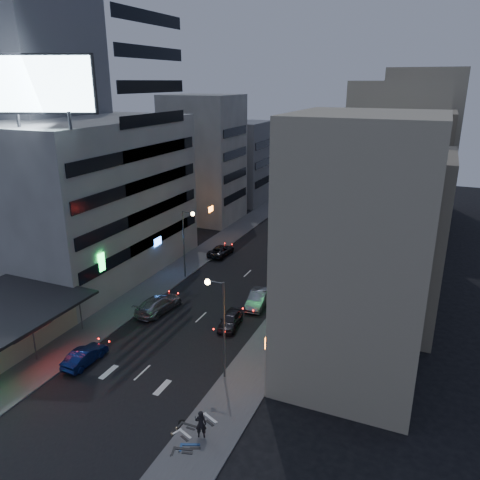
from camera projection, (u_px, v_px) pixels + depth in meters
The scene contains 28 objects.
ground at pixel (110, 403), 33.66m from camera, with size 180.00×180.00×0.00m, color black.
sidewalk_left at pixel (204, 253), 62.72m from camera, with size 4.00×120.00×0.12m, color #4C4C4F.
sidewalk_right at pixel (321, 271), 56.75m from camera, with size 4.00×120.00×0.12m, color #4C4C4F.
white_building at pixel (94, 198), 54.50m from camera, with size 14.00×24.00×18.00m, color #B5B6B1.
grey_tower at pixel (45, 123), 57.89m from camera, with size 10.00×14.00×34.00m, color slate.
shophouse_near at pixel (358, 255), 33.97m from camera, with size 10.00×11.00×20.00m, color #B1A48A.
shophouse_mid at pixel (382, 236), 44.43m from camera, with size 11.00×12.00×16.00m, color gray.
shophouse_far at pixel (395, 179), 54.95m from camera, with size 10.00×14.00×22.00m, color #B1A48A.
far_left_a at pixel (204, 159), 75.36m from camera, with size 11.00×10.00×20.00m, color #B5B6B1.
far_left_b at pixel (234, 162), 87.66m from camera, with size 12.00×10.00×15.00m, color slate.
far_right_a at pixel (408, 174), 68.46m from camera, with size 11.00×12.00×18.00m, color gray.
far_right_b at pixel (420, 143), 79.48m from camera, with size 12.00×12.00×24.00m, color #B1A48A.
billboard at pixel (38, 85), 40.20m from camera, with size 9.52×3.75×6.20m.
street_lamp_right_near at pixel (219, 315), 34.94m from camera, with size 1.60×0.44×8.02m.
street_lamp_left at pixel (187, 235), 53.27m from camera, with size 1.60×0.44×8.02m.
street_lamp_right_far at pixel (326, 208), 64.52m from camera, with size 1.60×0.44×8.02m.
parked_car_right_near at pixel (230, 320), 43.93m from camera, with size 1.66×4.12×1.40m, color #2B2A2F.
parked_car_right_mid at pixel (258, 299), 47.96m from camera, with size 1.66×4.75×1.56m, color #9DA0A5.
parked_car_left at pixel (221, 251), 61.97m from camera, with size 2.18×4.72×1.31m, color #26262B.
parked_car_right_far at pixel (291, 262), 57.61m from camera, with size 2.22×5.46×1.58m, color #A3A4AB.
road_car_blue at pixel (85, 356), 38.13m from camera, with size 1.46×4.19×1.38m, color navy.
road_car_silver at pixel (159, 304), 46.78m from camera, with size 2.30×5.67×1.64m, color #A6A7AE.
person at pixel (201, 424), 29.98m from camera, with size 0.72×0.47×1.98m, color black.
scooter_black_a at pixel (193, 441), 29.11m from camera, with size 1.92×0.64×1.17m, color black, non-canonical shape.
scooter_silver_a at pixel (192, 431), 30.00m from camera, with size 1.84×0.61×1.13m, color #AEAFB6, non-canonical shape.
scooter_blue at pixel (200, 436), 29.53m from camera, with size 1.90×0.63×1.16m, color navy, non-canonical shape.
scooter_black_b at pixel (197, 419), 31.05m from camera, with size 1.76×0.59×1.08m, color black, non-canonical shape.
scooter_silver_b at pixel (218, 415), 31.33m from camera, with size 2.06×0.69×1.26m, color silver, non-canonical shape.
Camera 1 is at (19.68, -22.11, 21.97)m, focal length 35.00 mm.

